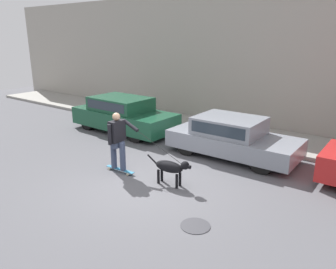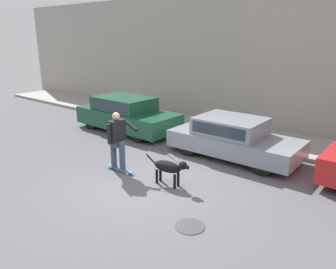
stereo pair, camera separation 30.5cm
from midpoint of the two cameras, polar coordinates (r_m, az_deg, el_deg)
ground_plane at (r=8.52m, az=-4.96°, el=-8.53°), size 36.00×36.00×0.00m
back_wall at (r=13.58m, az=14.76°, el=12.30°), size 32.00×0.30×5.41m
sidewalk_curb at (r=12.77m, az=11.44°, el=0.19°), size 30.00×2.47×0.13m
parked_car_0 at (r=13.03m, az=-8.45°, el=3.39°), size 4.34×1.85×1.35m
parked_car_1 at (r=10.33m, az=10.25°, el=-0.55°), size 4.00×1.77×1.24m
dog at (r=8.23m, az=-0.55°, el=-5.75°), size 1.28×0.36×0.73m
skateboarder at (r=9.00m, az=-9.71°, el=-0.81°), size 2.52×0.66×1.68m
manhole_cover at (r=6.78m, az=3.46°, el=-15.60°), size 0.60×0.60×0.01m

